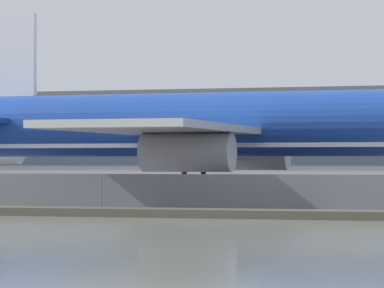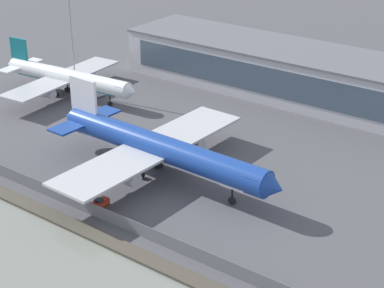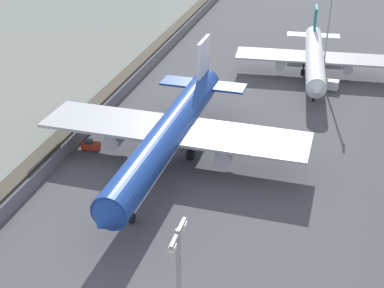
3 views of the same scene
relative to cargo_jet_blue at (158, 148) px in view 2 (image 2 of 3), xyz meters
The scene contains 9 objects.
ground_plane 7.47m from the cargo_jet_blue, 149.99° to the right, with size 500.00×500.00×0.00m, color #4C4C51.
shoreline_seawall 23.73m from the cargo_jet_blue, 99.51° to the right, with size 320.00×3.00×0.50m.
perimeter_fence 19.20m from the cargo_jet_blue, 101.80° to the right, with size 280.00×0.10×2.50m.
cargo_jet_blue is the anchor object (origin of this frame).
passenger_jet_white_teal 51.12m from the cargo_jet_blue, 156.57° to the left, with size 42.93×36.83×12.89m.
baggage_tug 16.14m from the cargo_jet_blue, 93.67° to the right, with size 1.70×3.25×1.80m.
ops_van 47.25m from the cargo_jet_blue, 149.38° to the left, with size 2.83×5.45×2.48m.
terminal_building 55.83m from the cargo_jet_blue, 82.79° to the left, with size 109.19×21.96×12.15m.
apron_light_mast_apron_west 52.12m from the cargo_jet_blue, 153.92° to the left, with size 3.20×0.40×25.60m.
Camera 2 is at (74.79, -82.57, 58.49)m, focal length 60.00 mm.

